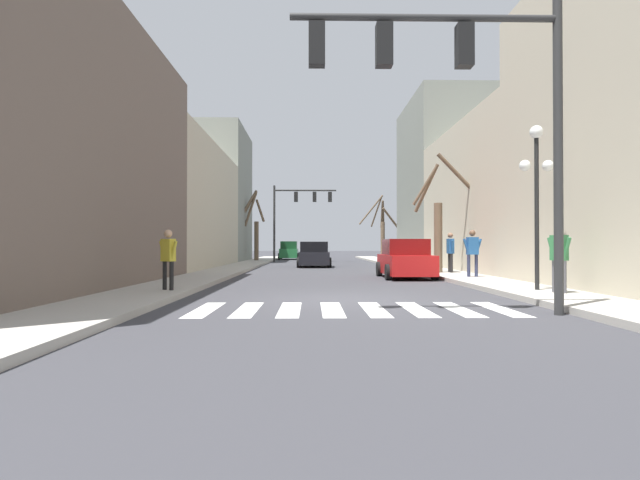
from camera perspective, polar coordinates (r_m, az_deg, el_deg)
The scene contains 19 objects.
ground_plane at distance 12.69m, azimuth 3.05°, elevation -6.82°, with size 240.00×240.00×0.00m, color #38383D.
sidewalk_left at distance 13.40m, azimuth -20.32°, elevation -6.13°, with size 2.15×90.00×0.15m.
sidewalk_right at distance 14.09m, azimuth 25.20°, elevation -5.84°, with size 2.15×90.00×0.15m.
building_row_left at distance 28.79m, azimuth -18.23°, elevation 5.45°, with size 6.00×39.80×11.02m.
building_row_right at distance 27.33m, azimuth 21.22°, elevation 7.03°, with size 6.00×35.51×12.09m.
crosswalk_stripes at distance 10.77m, azimuth 3.79°, elevation -7.90°, with size 6.75×2.60×0.01m.
traffic_signal_near at distance 10.64m, azimuth 15.73°, elevation 16.96°, with size 5.38×0.28×6.25m.
traffic_signal_far at distance 41.87m, azimuth -2.68°, elevation 3.90°, with size 5.27×0.28×6.41m.
street_lamp_right_corner at distance 15.10m, azimuth 23.51°, elevation 6.96°, with size 0.95×0.36×4.54m.
car_driving_away_lane at distance 21.33m, azimuth 9.71°, elevation -2.26°, with size 2.06×4.24×1.64m.
car_parked_right_far at distance 32.11m, azimuth -0.70°, elevation -1.74°, with size 2.14×4.17×1.62m.
car_parked_left_mid at distance 49.96m, azimuth -3.56°, elevation -1.27°, with size 2.00×4.46×1.80m.
pedestrian_waiting_at_curb at distance 23.45m, azimuth 14.68°, elevation -0.99°, with size 0.25×0.78×1.81m.
pedestrian_on_right_sidewalk at distance 14.26m, azimuth 25.65°, elevation -1.29°, with size 0.36×0.74×1.76m.
pedestrian_near_right_corner at distance 14.31m, azimuth -16.96°, elevation -1.57°, with size 0.63×0.48×1.65m.
pedestrian_on_left_sidewalk at distance 20.40m, azimuth 17.02°, elevation -1.00°, with size 0.79×0.29×1.83m.
street_tree_left_mid at distance 46.04m, azimuth 7.11°, elevation 1.36°, with size 3.75×2.49×5.86m.
street_tree_left_far at distance 23.51m, azimuth 13.70°, elevation 2.28°, with size 3.73×1.08×5.48m.
street_tree_left_near at distance 42.14m, azimuth -7.61°, elevation 1.75°, with size 2.33×1.90×5.92m.
Camera 1 is at (-0.90, -12.59, 1.36)m, focal length 28.00 mm.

